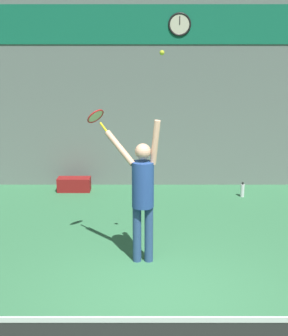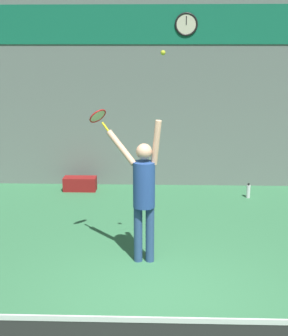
{
  "view_description": "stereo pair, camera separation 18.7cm",
  "coord_description": "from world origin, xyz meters",
  "px_view_note": "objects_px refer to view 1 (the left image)",
  "views": [
    {
      "loc": [
        -0.23,
        -5.32,
        3.2
      ],
      "look_at": [
        -0.25,
        1.24,
        1.47
      ],
      "focal_mm": 50.0,
      "sensor_mm": 36.0,
      "label": 1
    },
    {
      "loc": [
        -0.04,
        -5.31,
        3.2
      ],
      "look_at": [
        -0.25,
        1.24,
        1.47
      ],
      "focal_mm": 50.0,
      "sensor_mm": 36.0,
      "label": 2
    }
  ],
  "objects_px": {
    "tennis_ball": "(163,53)",
    "water_bottle": "(244,190)",
    "tennis_racket": "(97,117)",
    "scoreboard_clock": "(181,24)",
    "tennis_player": "(144,190)",
    "equipment_bag": "(75,184)"
  },
  "relations": [
    {
      "from": "tennis_ball",
      "to": "water_bottle",
      "type": "bearing_deg",
      "value": 59.41
    },
    {
      "from": "tennis_racket",
      "to": "scoreboard_clock",
      "type": "bearing_deg",
      "value": 67.11
    },
    {
      "from": "tennis_player",
      "to": "water_bottle",
      "type": "xyz_separation_m",
      "value": [
        2.16,
        3.12,
        -0.98
      ]
    },
    {
      "from": "tennis_racket",
      "to": "equipment_bag",
      "type": "bearing_deg",
      "value": 105.53
    },
    {
      "from": "scoreboard_clock",
      "to": "equipment_bag",
      "type": "xyz_separation_m",
      "value": [
        -2.35,
        -0.46,
        -3.47
      ]
    },
    {
      "from": "tennis_player",
      "to": "water_bottle",
      "type": "relative_size",
      "value": 6.77
    },
    {
      "from": "scoreboard_clock",
      "to": "equipment_bag",
      "type": "bearing_deg",
      "value": -168.82
    },
    {
      "from": "scoreboard_clock",
      "to": "equipment_bag",
      "type": "height_order",
      "value": "scoreboard_clock"
    },
    {
      "from": "water_bottle",
      "to": "equipment_bag",
      "type": "height_order",
      "value": "water_bottle"
    },
    {
      "from": "scoreboard_clock",
      "to": "tennis_racket",
      "type": "distance_m",
      "value": 4.12
    },
    {
      "from": "scoreboard_clock",
      "to": "tennis_ball",
      "type": "relative_size",
      "value": 7.46
    },
    {
      "from": "scoreboard_clock",
      "to": "tennis_player",
      "type": "xyz_separation_m",
      "value": [
        -0.79,
        -4.0,
        -2.5
      ]
    },
    {
      "from": "tennis_racket",
      "to": "water_bottle",
      "type": "bearing_deg",
      "value": 42.99
    },
    {
      "from": "water_bottle",
      "to": "scoreboard_clock",
      "type": "bearing_deg",
      "value": 147.45
    },
    {
      "from": "tennis_ball",
      "to": "equipment_bag",
      "type": "height_order",
      "value": "tennis_ball"
    },
    {
      "from": "tennis_player",
      "to": "tennis_racket",
      "type": "distance_m",
      "value": 1.31
    },
    {
      "from": "tennis_player",
      "to": "equipment_bag",
      "type": "bearing_deg",
      "value": 113.74
    },
    {
      "from": "tennis_ball",
      "to": "scoreboard_clock",
      "type": "bearing_deg",
      "value": 82.61
    },
    {
      "from": "tennis_racket",
      "to": "water_bottle",
      "type": "relative_size",
      "value": 1.17
    },
    {
      "from": "tennis_racket",
      "to": "equipment_bag",
      "type": "height_order",
      "value": "tennis_racket"
    },
    {
      "from": "scoreboard_clock",
      "to": "equipment_bag",
      "type": "distance_m",
      "value": 4.22
    },
    {
      "from": "scoreboard_clock",
      "to": "tennis_ball",
      "type": "xyz_separation_m",
      "value": [
        -0.53,
        -4.08,
        -0.53
      ]
    }
  ]
}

